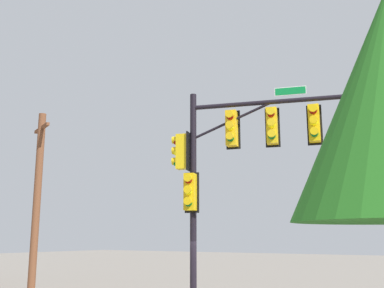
% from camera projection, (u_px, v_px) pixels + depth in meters
% --- Properties ---
extents(signal_pole_assembly, '(5.98, 2.41, 7.09)m').
position_uv_depth(signal_pole_assembly, '(246.00, 152.00, 13.84)').
color(signal_pole_assembly, black).
rests_on(signal_pole_assembly, ground_plane).
extents(utility_pole, '(1.69, 0.85, 7.58)m').
position_uv_depth(utility_pole, '(37.00, 204.00, 18.15)').
color(utility_pole, brown).
rests_on(utility_pole, ground_plane).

